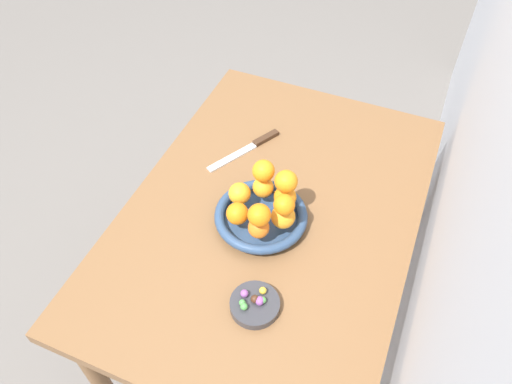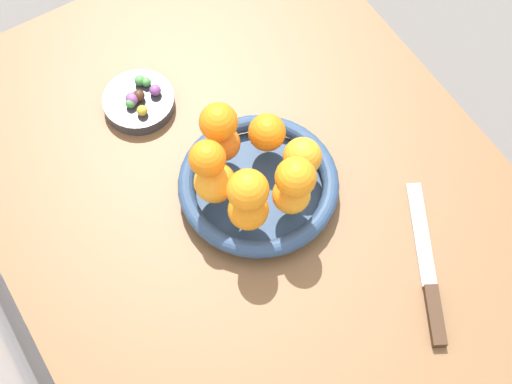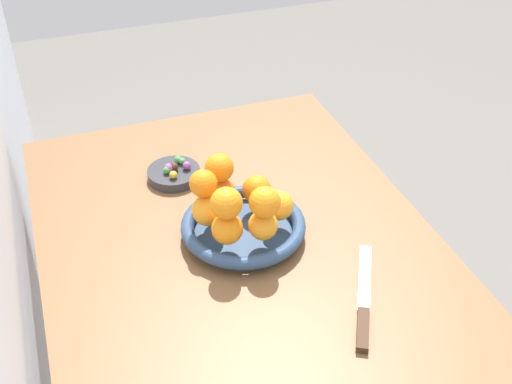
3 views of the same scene
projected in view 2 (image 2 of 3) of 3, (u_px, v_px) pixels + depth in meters
ground_plane at (264, 359)px, 1.84m from camera, size 6.00×6.00×0.00m
dining_table at (267, 244)px, 1.27m from camera, size 1.10×0.76×0.74m
fruit_bowl at (258, 185)px, 1.19m from camera, size 0.25×0.25×0.04m
candy_dish at (139, 102)px, 1.28m from camera, size 0.12×0.12×0.02m
orange_0 at (267, 132)px, 1.18m from camera, size 0.06×0.06×0.06m
orange_1 at (223, 143)px, 1.17m from camera, size 0.05×0.05×0.05m
orange_2 at (215, 182)px, 1.14m from camera, size 0.06×0.06×0.06m
orange_3 at (249, 211)px, 1.12m from camera, size 0.06×0.06×0.06m
orange_4 at (291, 195)px, 1.13m from camera, size 0.06×0.06×0.06m
orange_5 at (302, 157)px, 1.16m from camera, size 0.06×0.06×0.06m
orange_6 at (207, 159)px, 1.09m from camera, size 0.05×0.05×0.05m
orange_7 at (296, 177)px, 1.08m from camera, size 0.06×0.06×0.06m
orange_8 at (218, 122)px, 1.13m from camera, size 0.06×0.06×0.06m
orange_9 at (246, 188)px, 1.07m from camera, size 0.06×0.06×0.06m
candy_ball_0 at (131, 103)px, 1.25m from camera, size 0.02×0.02×0.02m
candy_ball_1 at (132, 98)px, 1.26m from camera, size 0.02×0.02×0.02m
candy_ball_2 at (146, 82)px, 1.27m from camera, size 0.02×0.02×0.02m
candy_ball_3 at (139, 96)px, 1.26m from camera, size 0.02×0.02×0.02m
candy_ball_4 at (132, 100)px, 1.25m from camera, size 0.02×0.02×0.02m
candy_ball_5 at (142, 111)px, 1.25m from camera, size 0.02×0.02×0.02m
candy_ball_6 at (140, 81)px, 1.27m from camera, size 0.02×0.02×0.02m
candy_ball_7 at (155, 90)px, 1.26m from camera, size 0.02×0.02×0.02m
knife at (428, 276)px, 1.14m from camera, size 0.24×0.14×0.01m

